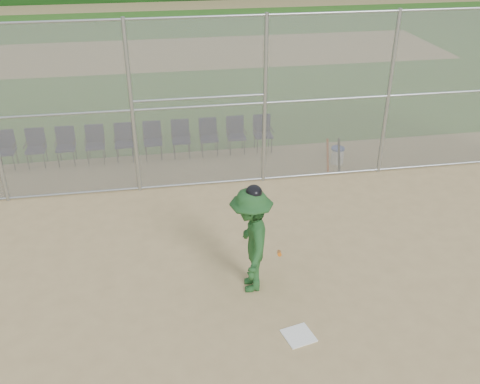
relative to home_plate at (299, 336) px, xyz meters
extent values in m
plane|color=tan|center=(-0.46, 0.38, -0.01)|extent=(100.00, 100.00, 0.00)
plane|color=#2C5E1C|center=(-0.46, 18.38, 0.00)|extent=(100.00, 100.00, 0.00)
plane|color=tan|center=(-0.46, 18.38, 0.00)|extent=(24.00, 24.00, 0.00)
cube|color=gray|center=(-0.46, 5.38, 1.99)|extent=(16.00, 0.02, 4.00)
cylinder|color=#9EA3A8|center=(-0.46, 5.38, 3.94)|extent=(16.00, 0.05, 0.05)
cube|color=white|center=(0.00, 0.00, 0.00)|extent=(0.54, 0.54, 0.02)
imported|color=#205022|center=(-0.52, 1.36, 0.97)|extent=(0.85, 1.33, 1.95)
ellipsoid|color=black|center=(-0.52, 1.36, 1.91)|extent=(0.27, 0.30, 0.23)
cylinder|color=#D46013|center=(-0.12, 0.96, 0.94)|extent=(0.24, 0.75, 0.50)
cylinder|color=white|center=(2.67, 6.03, 0.18)|extent=(0.33, 0.33, 0.39)
cylinder|color=#23399B|center=(2.67, 6.03, 0.40)|extent=(0.35, 0.35, 0.05)
cylinder|color=#D84C14|center=(2.27, 5.67, 0.41)|extent=(0.06, 0.29, 0.83)
cylinder|color=black|center=(2.57, 5.67, 0.40)|extent=(0.06, 0.32, 0.83)
camera|label=1|loc=(-1.97, -6.10, 6.04)|focal=40.00mm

